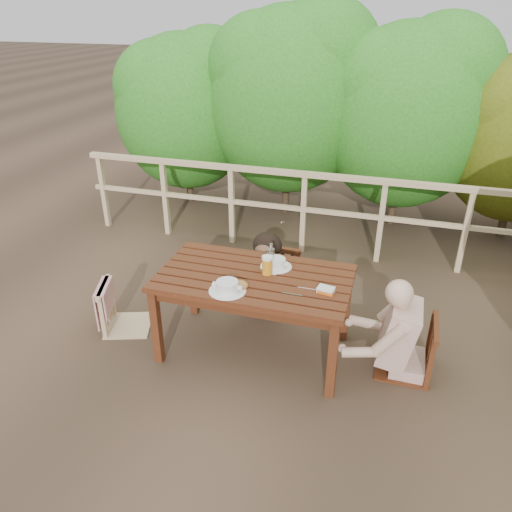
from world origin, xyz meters
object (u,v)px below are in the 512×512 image
(soup_far, at_px, (276,263))
(bottle, at_px, (271,257))
(chair_right, at_px, (410,323))
(butter_tub, at_px, (326,291))
(diner_right, at_px, (418,300))
(bread_roll, at_px, (240,285))
(soup_near, at_px, (227,287))
(table, at_px, (254,314))
(chair_far, at_px, (271,259))
(woman, at_px, (272,245))
(chair_left, at_px, (123,287))
(beer_glass, at_px, (267,266))

(soup_far, relative_size, bottle, 1.11)
(chair_right, height_order, butter_tub, chair_right)
(diner_right, distance_m, bread_roll, 1.39)
(soup_near, distance_m, bottle, 0.51)
(chair_right, bearing_deg, soup_near, -73.42)
(soup_near, bearing_deg, chair_right, 15.70)
(bottle, bearing_deg, diner_right, -2.74)
(table, relative_size, chair_far, 1.60)
(diner_right, xyz_separation_m, soup_far, (-1.17, 0.09, 0.10))
(bottle, bearing_deg, chair_right, -2.81)
(diner_right, height_order, soup_far, diner_right)
(soup_far, bearing_deg, woman, 107.94)
(chair_left, bearing_deg, chair_right, -106.24)
(chair_right, bearing_deg, bottle, -91.93)
(chair_left, relative_size, woman, 0.68)
(table, height_order, soup_near, soup_near)
(bread_roll, distance_m, bottle, 0.41)
(chair_left, bearing_deg, table, -108.35)
(chair_right, xyz_separation_m, beer_glass, (-1.17, -0.05, 0.36))
(woman, relative_size, bottle, 5.20)
(woman, bearing_deg, bread_roll, 92.78)
(chair_left, height_order, bottle, bottle)
(soup_far, xyz_separation_m, bottle, (-0.04, -0.04, 0.08))
(diner_right, height_order, butter_tub, diner_right)
(soup_far, height_order, butter_tub, soup_far)
(table, height_order, diner_right, diner_right)
(soup_near, bearing_deg, beer_glass, 57.33)
(table, xyz_separation_m, chair_far, (-0.07, 0.79, 0.13))
(soup_near, distance_m, bread_roll, 0.11)
(chair_left, xyz_separation_m, bottle, (1.33, 0.18, 0.42))
(soup_near, xyz_separation_m, butter_tub, (0.73, 0.20, -0.02))
(chair_far, distance_m, soup_near, 1.12)
(table, xyz_separation_m, beer_glass, (0.09, 0.06, 0.45))
(table, xyz_separation_m, soup_near, (-0.13, -0.28, 0.41))
(soup_far, height_order, bread_roll, soup_far)
(chair_left, xyz_separation_m, chair_far, (1.17, 0.81, 0.07))
(table, distance_m, diner_right, 1.34)
(chair_left, relative_size, bread_roll, 6.72)
(chair_far, height_order, butter_tub, chair_far)
(soup_near, height_order, soup_far, soup_near)
(beer_glass, distance_m, bottle, 0.11)
(soup_far, distance_m, butter_tub, 0.55)
(chair_left, xyz_separation_m, woman, (1.17, 0.83, 0.20))
(table, distance_m, chair_right, 1.27)
(chair_left, xyz_separation_m, bread_roll, (1.19, -0.19, 0.34))
(table, distance_m, beer_glass, 0.46)
(butter_tub, bearing_deg, bottle, 163.25)
(chair_far, bearing_deg, butter_tub, -50.87)
(table, height_order, butter_tub, butter_tub)
(chair_far, relative_size, butter_tub, 7.61)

